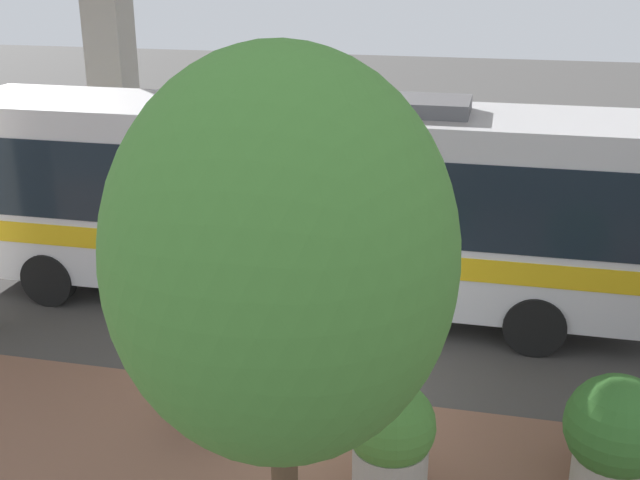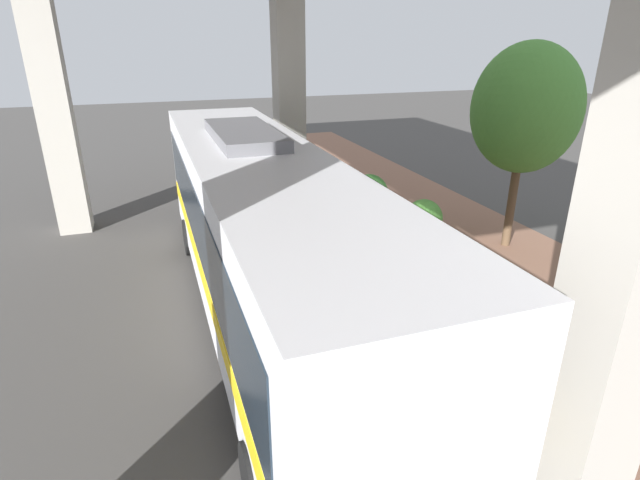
% 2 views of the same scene
% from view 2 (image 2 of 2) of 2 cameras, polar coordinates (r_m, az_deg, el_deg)
% --- Properties ---
extents(ground_plane, '(80.00, 80.00, 0.00)m').
position_cam_2_polar(ground_plane, '(12.46, 7.24, -4.83)').
color(ground_plane, '#474442').
rests_on(ground_plane, ground).
extents(sidewalk_strip, '(6.00, 40.00, 0.02)m').
position_cam_2_polar(sidewalk_strip, '(13.95, 18.41, -2.75)').
color(sidewalk_strip, '#845B47').
rests_on(sidewalk_strip, ground).
extents(bus, '(2.59, 12.78, 3.87)m').
position_cam_2_polar(bus, '(9.95, -6.73, 1.24)').
color(bus, silver).
rests_on(bus, ground).
extents(fire_hydrant, '(0.49, 0.23, 0.95)m').
position_cam_2_polar(fire_hydrant, '(16.98, 2.54, 4.55)').
color(fire_hydrant, red).
rests_on(fire_hydrant, ground).
extents(planter_front, '(1.24, 1.24, 1.56)m').
position_cam_2_polar(planter_front, '(16.25, 5.60, 4.86)').
color(planter_front, '#ADA89E').
rests_on(planter_front, ground).
extents(planter_middle, '(1.06, 1.06, 1.45)m').
position_cam_2_polar(planter_middle, '(14.35, 11.69, 1.80)').
color(planter_middle, '#ADA89E').
rests_on(planter_middle, ground).
extents(planter_back, '(1.17, 1.17, 1.57)m').
position_cam_2_polar(planter_back, '(12.00, 13.09, -2.29)').
color(planter_back, '#ADA89E').
rests_on(planter_back, ground).
extents(street_tree_near, '(2.82, 2.82, 5.57)m').
position_cam_2_polar(street_tree_near, '(14.52, 22.46, 13.65)').
color(street_tree_near, brown).
rests_on(street_tree_near, ground).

